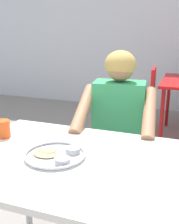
{
  "coord_description": "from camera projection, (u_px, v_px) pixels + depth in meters",
  "views": [
    {
      "loc": [
        0.41,
        -1.02,
        1.33
      ],
      "look_at": [
        -0.06,
        0.29,
        0.91
      ],
      "focal_mm": 44.52,
      "sensor_mm": 36.0,
      "label": 1
    }
  ],
  "objects": [
    {
      "name": "back_wall",
      "position": [
        169.0,
        3.0,
        4.27
      ],
      "size": [
        12.0,
        0.12,
        3.4
      ],
      "primitive_type": "cube",
      "color": "silver",
      "rests_on": "ground"
    },
    {
      "name": "drinking_cup",
      "position": [
        3.0,
        128.0,
        1.51
      ],
      "size": [
        0.07,
        0.07,
        0.1
      ],
      "color": "#D84C19",
      "rests_on": "table_foreground"
    },
    {
      "name": "thali_tray",
      "position": [
        56.0,
        155.0,
        1.29
      ],
      "size": [
        0.29,
        0.29,
        0.03
      ],
      "color": "#B7BABF",
      "rests_on": "table_foreground"
    },
    {
      "name": "diner_foreground",
      "position": [
        117.0,
        126.0,
        1.83
      ],
      "size": [
        0.54,
        0.59,
        1.2
      ],
      "color": "#2E2E2E",
      "rests_on": "ground"
    },
    {
      "name": "chair_red_left",
      "position": [
        144.0,
        97.0,
        3.5
      ],
      "size": [
        0.42,
        0.41,
        0.86
      ],
      "color": "red",
      "rests_on": "ground"
    },
    {
      "name": "chair_foreground",
      "position": [
        121.0,
        143.0,
        2.09
      ],
      "size": [
        0.45,
        0.45,
        0.86
      ],
      "color": "red",
      "rests_on": "ground"
    },
    {
      "name": "table_foreground",
      "position": [
        71.0,
        174.0,
        1.31
      ],
      "size": [
        1.08,
        0.79,
        0.76
      ],
      "color": "silver",
      "rests_on": "ground"
    }
  ]
}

